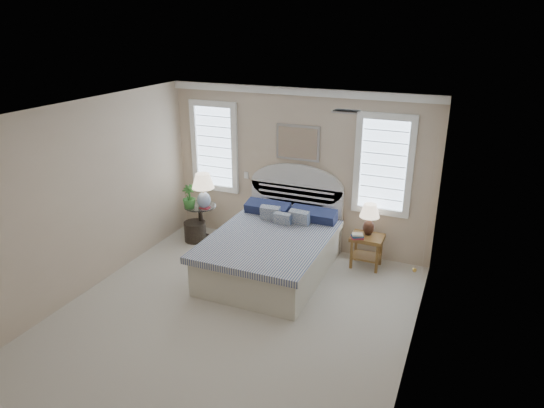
{
  "coord_description": "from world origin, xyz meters",
  "views": [
    {
      "loc": [
        2.62,
        -4.76,
        3.68
      ],
      "look_at": [
        0.17,
        1.0,
        1.3
      ],
      "focal_mm": 32.0,
      "sensor_mm": 36.0,
      "label": 1
    }
  ],
  "objects_px": {
    "side_table_left": "(201,218)",
    "lamp_right": "(369,216)",
    "nightstand_right": "(367,244)",
    "lamp_left": "(203,187)",
    "bed": "(273,248)",
    "floor_pot": "(195,231)"
  },
  "relations": [
    {
      "from": "bed",
      "to": "lamp_right",
      "type": "distance_m",
      "value": 1.57
    },
    {
      "from": "lamp_left",
      "to": "lamp_right",
      "type": "height_order",
      "value": "lamp_left"
    },
    {
      "from": "nightstand_right",
      "to": "lamp_right",
      "type": "distance_m",
      "value": 0.46
    },
    {
      "from": "nightstand_right",
      "to": "lamp_right",
      "type": "xyz_separation_m",
      "value": [
        -0.01,
        0.08,
        0.45
      ]
    },
    {
      "from": "bed",
      "to": "nightstand_right",
      "type": "bearing_deg",
      "value": 28.03
    },
    {
      "from": "nightstand_right",
      "to": "lamp_right",
      "type": "height_order",
      "value": "lamp_right"
    },
    {
      "from": "lamp_left",
      "to": "lamp_right",
      "type": "distance_m",
      "value": 2.84
    },
    {
      "from": "bed",
      "to": "lamp_right",
      "type": "relative_size",
      "value": 4.5
    },
    {
      "from": "nightstand_right",
      "to": "side_table_left",
      "type": "bearing_deg",
      "value": -178.06
    },
    {
      "from": "floor_pot",
      "to": "lamp_right",
      "type": "xyz_separation_m",
      "value": [
        3.0,
        0.3,
        0.66
      ]
    },
    {
      "from": "lamp_left",
      "to": "nightstand_right",
      "type": "bearing_deg",
      "value": 3.15
    },
    {
      "from": "side_table_left",
      "to": "nightstand_right",
      "type": "distance_m",
      "value": 2.95
    },
    {
      "from": "side_table_left",
      "to": "nightstand_right",
      "type": "bearing_deg",
      "value": 1.94
    },
    {
      "from": "bed",
      "to": "side_table_left",
      "type": "bearing_deg",
      "value": 160.26
    },
    {
      "from": "bed",
      "to": "lamp_left",
      "type": "xyz_separation_m",
      "value": [
        -1.53,
        0.54,
        0.62
      ]
    },
    {
      "from": "lamp_left",
      "to": "floor_pot",
      "type": "bearing_deg",
      "value": -159.35
    },
    {
      "from": "side_table_left",
      "to": "lamp_right",
      "type": "height_order",
      "value": "lamp_right"
    },
    {
      "from": "floor_pot",
      "to": "lamp_left",
      "type": "xyz_separation_m",
      "value": [
        0.17,
        0.07,
        0.84
      ]
    },
    {
      "from": "nightstand_right",
      "to": "lamp_left",
      "type": "height_order",
      "value": "lamp_left"
    },
    {
      "from": "bed",
      "to": "nightstand_right",
      "type": "height_order",
      "value": "bed"
    },
    {
      "from": "bed",
      "to": "side_table_left",
      "type": "distance_m",
      "value": 1.75
    },
    {
      "from": "lamp_right",
      "to": "side_table_left",
      "type": "bearing_deg",
      "value": -176.44
    }
  ]
}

